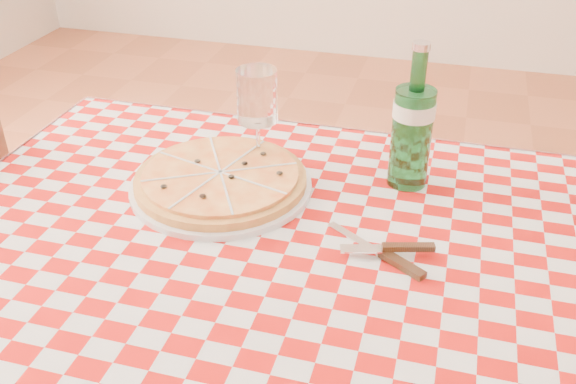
# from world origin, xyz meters

# --- Properties ---
(dining_table) EXTENTS (1.20, 0.80, 0.75)m
(dining_table) POSITION_xyz_m (0.00, 0.00, 0.66)
(dining_table) COLOR brown
(dining_table) RESTS_ON ground
(tablecloth) EXTENTS (1.30, 0.90, 0.01)m
(tablecloth) POSITION_xyz_m (0.00, 0.00, 0.75)
(tablecloth) COLOR #A10D09
(tablecloth) RESTS_ON dining_table
(pizza_plate) EXTENTS (0.43, 0.43, 0.04)m
(pizza_plate) POSITION_xyz_m (-0.17, 0.13, 0.78)
(pizza_plate) COLOR #BE813F
(pizza_plate) RESTS_ON tablecloth
(water_bottle) EXTENTS (0.11, 0.11, 0.28)m
(water_bottle) POSITION_xyz_m (0.17, 0.25, 0.90)
(water_bottle) COLOR #175E27
(water_bottle) RESTS_ON tablecloth
(wine_glass) EXTENTS (0.10, 0.10, 0.20)m
(wine_glass) POSITION_xyz_m (-0.13, 0.24, 0.86)
(wine_glass) COLOR white
(wine_glass) RESTS_ON tablecloth
(cutlery) EXTENTS (0.23, 0.20, 0.02)m
(cutlery) POSITION_xyz_m (0.15, 0.00, 0.77)
(cutlery) COLOR silver
(cutlery) RESTS_ON tablecloth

